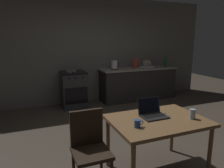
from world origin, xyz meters
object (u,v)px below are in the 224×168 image
at_px(electric_kettle, 114,65).
at_px(frying_pan, 71,71).
at_px(laptop, 152,113).
at_px(stove_oven, 74,89).
at_px(dish_rack, 147,66).
at_px(chair, 89,145).
at_px(bottle, 165,62).
at_px(cereal_box, 135,63).
at_px(drinking_glass, 192,114).
at_px(dining_table, 157,125).
at_px(coffee_mug, 138,124).

bearing_deg(electric_kettle, frying_pan, -178.57).
bearing_deg(laptop, stove_oven, 108.09).
xyz_separation_m(laptop, dish_rack, (1.71, 2.95, 0.17)).
bearing_deg(stove_oven, chair, -98.83).
distance_m(bottle, cereal_box, 0.95).
height_order(laptop, drinking_glass, laptop).
height_order(cereal_box, dish_rack, cereal_box).
relative_size(laptop, frying_pan, 0.76).
bearing_deg(dish_rack, frying_pan, -179.23).
bearing_deg(bottle, drinking_glass, -120.82).
bearing_deg(electric_kettle, cereal_box, 1.85).
bearing_deg(frying_pan, electric_kettle, 1.43).
height_order(stove_oven, chair, chair).
bearing_deg(cereal_box, stove_oven, -179.25).
relative_size(dining_table, dish_rack, 3.39).
xyz_separation_m(bottle, dish_rack, (-0.58, 0.05, -0.09)).
xyz_separation_m(dining_table, dish_rack, (1.70, 3.06, 0.28)).
xyz_separation_m(laptop, cereal_box, (1.34, 2.97, 0.25)).
height_order(dining_table, laptop, laptop).
relative_size(dining_table, chair, 1.29).
bearing_deg(frying_pan, chair, -98.06).
xyz_separation_m(stove_oven, drinking_glass, (0.78, -3.21, 0.34)).
height_order(drinking_glass, dish_rack, dish_rack).
bearing_deg(frying_pan, stove_oven, 30.17).
bearing_deg(chair, dining_table, -7.68).
relative_size(chair, drinking_glass, 7.36).
relative_size(stove_oven, drinking_glass, 7.28).
xyz_separation_m(electric_kettle, drinking_glass, (-0.32, -3.21, -0.22)).
height_order(coffee_mug, dish_rack, dish_rack).
bearing_deg(coffee_mug, dish_rack, 57.27).
height_order(bottle, coffee_mug, bottle).
bearing_deg(coffee_mug, electric_kettle, 71.54).
bearing_deg(dining_table, bottle, 52.84).
relative_size(laptop, electric_kettle, 1.35).
distance_m(stove_oven, drinking_glass, 3.32).
bearing_deg(stove_oven, dish_rack, 0.07).
height_order(laptop, cereal_box, cereal_box).
xyz_separation_m(frying_pan, drinking_glass, (0.83, -3.18, -0.13)).
xyz_separation_m(chair, frying_pan, (0.42, 2.97, 0.39)).
distance_m(coffee_mug, cereal_box, 3.62).
distance_m(bottle, coffee_mug, 4.10).
relative_size(bottle, frying_pan, 0.66).
bearing_deg(bottle, laptop, -128.27).
xyz_separation_m(stove_oven, laptop, (0.38, -2.95, 0.32)).
height_order(electric_kettle, cereal_box, cereal_box).
xyz_separation_m(laptop, coffee_mug, (-0.34, -0.23, -0.00)).
distance_m(drinking_glass, dish_rack, 3.47).
bearing_deg(cereal_box, chair, -125.92).
bearing_deg(chair, cereal_box, 50.75).
height_order(electric_kettle, frying_pan, electric_kettle).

